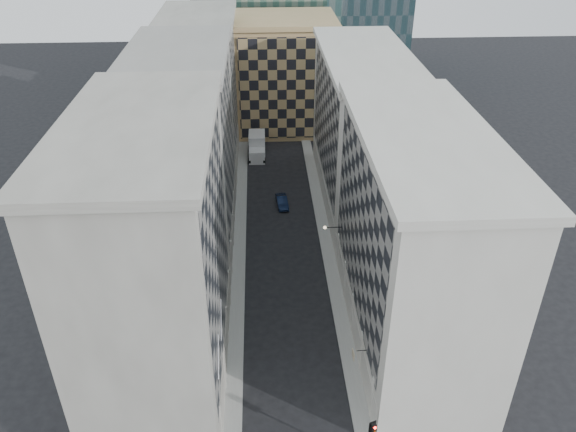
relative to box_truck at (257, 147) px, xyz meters
name	(u,v)px	position (x,y,z in m)	size (l,w,h in m)	color
sidewalk_west	(240,246)	(-2.28, -25.70, -1.43)	(1.50, 100.00, 0.15)	gray
sidewalk_east	(326,244)	(8.22, -25.70, -1.43)	(1.50, 100.00, 0.15)	gray
bldg_left_a	(157,260)	(-7.91, -44.70, 10.32)	(10.80, 22.80, 23.70)	gray
bldg_left_b	(186,151)	(-7.91, -22.70, 9.82)	(10.80, 22.80, 22.70)	gray
bldg_left_c	(202,92)	(-7.91, -0.70, 9.32)	(10.80, 22.80, 21.70)	gray
bldg_right_a	(412,240)	(13.85, -40.70, 8.82)	(10.80, 26.80, 20.70)	beige
bldg_right_b	(362,129)	(13.86, -13.70, 8.35)	(10.80, 28.80, 19.70)	beige
tan_block	(285,74)	(4.97, 12.19, 7.94)	(16.80, 14.80, 18.80)	tan
flagpoles_left	(220,337)	(-2.93, -49.70, 6.50)	(0.10, 6.33, 2.33)	gray
bracket_lamp	(327,227)	(7.35, -31.70, 4.70)	(1.98, 0.36, 0.36)	black
box_truck	(257,147)	(0.00, 0.00, 0.00)	(2.64, 6.31, 3.45)	silver
dark_car	(282,202)	(3.25, -16.20, -0.85)	(1.38, 3.96, 1.30)	#0E1933
shop_sign	(354,354)	(7.92, -47.89, 2.33)	(1.19, 0.78, 0.86)	black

